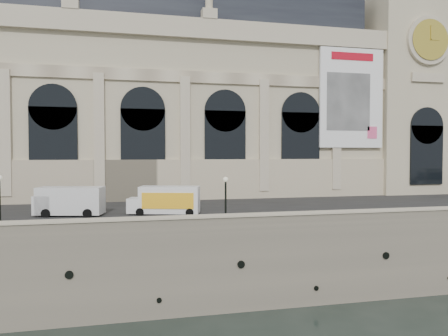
{
  "coord_description": "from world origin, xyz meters",
  "views": [
    {
      "loc": [
        -6.5,
        -30.7,
        11.81
      ],
      "look_at": [
        5.89,
        22.0,
        9.92
      ],
      "focal_mm": 35.0,
      "sensor_mm": 36.0,
      "label": 1
    }
  ],
  "objects_px": {
    "lamp_left": "(0,206)",
    "lamp_right": "(226,203)",
    "box_truck": "(166,200)",
    "van_c": "(67,201)"
  },
  "relations": [
    {
      "from": "van_c",
      "to": "lamp_left",
      "type": "xyz_separation_m",
      "value": [
        -3.35,
        -9.09,
        0.76
      ]
    },
    {
      "from": "lamp_left",
      "to": "lamp_right",
      "type": "relative_size",
      "value": 1.08
    },
    {
      "from": "box_truck",
      "to": "lamp_right",
      "type": "height_order",
      "value": "lamp_right"
    },
    {
      "from": "box_truck",
      "to": "lamp_left",
      "type": "relative_size",
      "value": 1.62
    },
    {
      "from": "van_c",
      "to": "box_truck",
      "type": "bearing_deg",
      "value": -7.06
    },
    {
      "from": "van_c",
      "to": "box_truck",
      "type": "height_order",
      "value": "van_c"
    },
    {
      "from": "lamp_left",
      "to": "box_truck",
      "type": "bearing_deg",
      "value": 33.06
    },
    {
      "from": "lamp_left",
      "to": "lamp_right",
      "type": "height_order",
      "value": "lamp_left"
    },
    {
      "from": "box_truck",
      "to": "lamp_left",
      "type": "distance_m",
      "value": 14.66
    },
    {
      "from": "van_c",
      "to": "lamp_right",
      "type": "relative_size",
      "value": 1.6
    }
  ]
}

